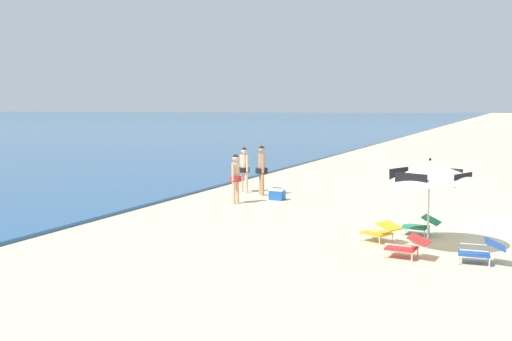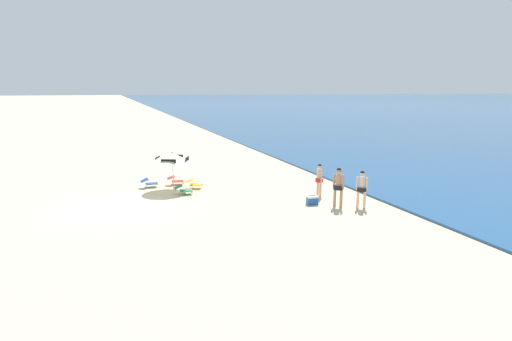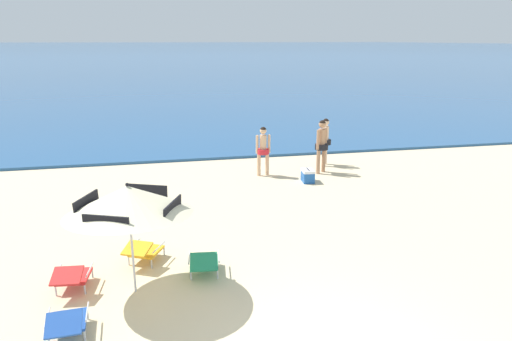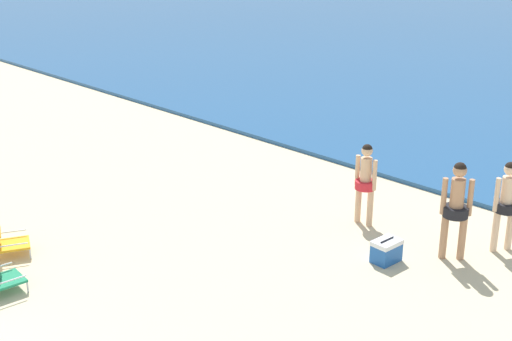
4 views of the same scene
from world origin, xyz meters
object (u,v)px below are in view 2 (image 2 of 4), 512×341
Objects in this scene: person_standing_beside at (362,187)px; cooler_box at (312,200)px; lounge_chair_facing_sea at (149,182)px; person_standing_near_shore at (319,178)px; lounge_chair_beside_umbrella at (194,183)px; lounge_chair_under_umbrella at (183,189)px; beach_umbrella_striped_main at (172,157)px; person_wading_in at (338,184)px; lounge_chair_spare_folded at (175,180)px.

person_standing_beside is 2.29m from cooler_box.
lounge_chair_facing_sea is 9.06m from person_standing_near_shore.
lounge_chair_facing_sea reaches higher than lounge_chair_beside_umbrella.
lounge_chair_facing_sea is at bearing -131.50° from cooler_box.
person_standing_beside is at bearing 54.76° from lounge_chair_under_umbrella.
person_standing_near_shore reaches higher than lounge_chair_facing_sea.
lounge_chair_under_umbrella is 1.80× the size of cooler_box.
lounge_chair_facing_sea is 0.55× the size of person_standing_beside.
beach_umbrella_striped_main is 2.06m from lounge_chair_facing_sea.
lounge_chair_spare_folded is at bearing -137.92° from person_wading_in.
person_standing_near_shore is at bearing -161.57° from person_standing_beside.
person_standing_beside reaches higher than lounge_chair_beside_umbrella.
person_wading_in is at bearing 42.08° from lounge_chair_spare_folded.
lounge_chair_beside_umbrella is 8.79m from person_standing_beside.
lounge_chair_under_umbrella is at bearing 34.01° from lounge_chair_facing_sea.
person_standing_near_shore is 3.11× the size of cooler_box.
cooler_box is (4.89, 4.49, -0.08)m from lounge_chair_beside_umbrella.
person_wading_in is (4.51, 6.14, 0.75)m from lounge_chair_under_umbrella.
lounge_chair_beside_umbrella is at bearing 146.34° from lounge_chair_under_umbrella.
lounge_chair_beside_umbrella is 7.83m from person_wading_in.
beach_umbrella_striped_main is 1.36× the size of person_standing_near_shore.
person_standing_near_shore is at bearing 140.83° from cooler_box.
lounge_chair_spare_folded is at bearing -146.56° from lounge_chair_beside_umbrella.
lounge_chair_spare_folded is (-0.16, 1.42, 0.00)m from lounge_chair_facing_sea.
beach_umbrella_striped_main reaches higher than lounge_chair_under_umbrella.
beach_umbrella_striped_main reaches higher than lounge_chair_spare_folded.
lounge_chair_under_umbrella is 1.02× the size of lounge_chair_spare_folded.
beach_umbrella_striped_main is at bearing -13.90° from lounge_chair_spare_folded.
beach_umbrella_striped_main is at bearing -130.24° from person_standing_beside.
beach_umbrella_striped_main reaches higher than person_standing_near_shore.
beach_umbrella_striped_main is 1.79m from lounge_chair_beside_umbrella.
person_standing_near_shore is at bearing 59.84° from beach_umbrella_striped_main.
lounge_chair_spare_folded is 0.52× the size of person_wading_in.
person_wading_in is (1.96, -0.09, 0.09)m from person_standing_near_shore.
beach_umbrella_striped_main is 2.19× the size of lounge_chair_beside_umbrella.
lounge_chair_facing_sea is 11.13m from person_standing_beside.
lounge_chair_spare_folded is at bearing -178.85° from lounge_chair_under_umbrella.
lounge_chair_beside_umbrella is 6.64m from cooler_box.
person_wading_in reaches higher than lounge_chair_spare_folded.
beach_umbrella_striped_main is 1.82m from lounge_chair_spare_folded.
lounge_chair_spare_folded is at bearing -127.92° from person_standing_near_shore.
lounge_chair_facing_sea is 8.96m from cooler_box.
person_wading_in is at bearing -117.19° from person_standing_beside.
person_standing_near_shore is 1.96m from person_wading_in.
person_standing_near_shore is at bearing 56.10° from lounge_chair_beside_umbrella.
person_standing_near_shore is 1.72m from cooler_box.
beach_umbrella_striped_main is at bearing -120.16° from person_standing_near_shore.
person_standing_beside is (7.15, 8.50, 0.69)m from lounge_chair_facing_sea.
lounge_chair_beside_umbrella is at bearing 64.76° from lounge_chair_facing_sea.
person_wading_in is (6.85, 6.18, 0.75)m from lounge_chair_spare_folded.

